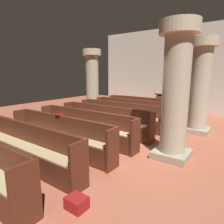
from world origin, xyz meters
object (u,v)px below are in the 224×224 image
at_px(pew_row_0, 143,107).
at_px(pillar_aisle_rear, 176,90).
at_px(pew_row_6, 23,144).
at_px(pew_row_3, 104,119).
at_px(pillar_far_side, 92,81).
at_px(lectern, 159,105).
at_px(pew_row_5, 59,133).
at_px(pew_row_4, 85,125).
at_px(kneeler_box_red, 77,203).
at_px(pew_row_2, 120,114).
at_px(pew_row_1, 133,110).
at_px(pillar_aisle_side, 200,85).
at_px(hymn_book, 60,115).

relative_size(pew_row_0, pillar_aisle_rear, 1.13).
bearing_deg(pew_row_0, pew_row_6, -90.00).
distance_m(pew_row_3, pew_row_6, 3.03).
xyz_separation_m(pillar_far_side, lectern, (2.91, 1.88, -1.24)).
relative_size(pew_row_5, lectern, 3.40).
xyz_separation_m(pew_row_6, pillar_aisle_rear, (2.65, 2.39, 1.19)).
distance_m(pew_row_4, kneeler_box_red, 3.20).
relative_size(pew_row_4, pew_row_5, 1.00).
height_order(pew_row_2, kneeler_box_red, pew_row_2).
relative_size(pew_row_0, pew_row_3, 1.00).
bearing_deg(lectern, pew_row_1, -97.88).
height_order(pew_row_3, pillar_aisle_side, pillar_aisle_side).
distance_m(pew_row_6, pillar_far_side, 6.08).
bearing_deg(kneeler_box_red, pew_row_1, 111.07).
xyz_separation_m(pew_row_2, pew_row_3, (0.00, -1.01, 0.00)).
relative_size(pew_row_3, pillar_aisle_rear, 1.13).
bearing_deg(pew_row_6, kneeler_box_red, -10.06).
distance_m(pew_row_1, lectern, 2.23).
height_order(pew_row_0, pew_row_3, same).
bearing_deg(hymn_book, pillar_far_side, 120.49).
bearing_deg(pew_row_1, pew_row_6, -90.00).
bearing_deg(hymn_book, pew_row_0, 88.30).
bearing_deg(pillar_aisle_side, pew_row_0, 158.78).
xyz_separation_m(pillar_far_side, kneeler_box_red, (4.69, -5.74, -1.60)).
xyz_separation_m(pew_row_1, kneeler_box_red, (2.09, -5.41, -0.41)).
bearing_deg(pillar_aisle_side, pew_row_2, -159.53).
height_order(pew_row_1, pew_row_2, same).
bearing_deg(pillar_aisle_side, pillar_aisle_rear, -90.00).
xyz_separation_m(pew_row_6, lectern, (0.31, 7.26, -0.06)).
height_order(pew_row_0, hymn_book, hymn_book).
height_order(pew_row_2, pillar_aisle_side, pillar_aisle_side).
relative_size(lectern, kneeler_box_red, 3.36).
relative_size(pew_row_4, pillar_far_side, 1.13).
distance_m(pew_row_2, pew_row_3, 1.01).
relative_size(pew_row_6, pillar_aisle_side, 1.13).
height_order(pillar_far_side, lectern, pillar_far_side).
xyz_separation_m(pew_row_0, pillar_aisle_rear, (2.65, -3.66, 1.19)).
xyz_separation_m(pew_row_3, kneeler_box_red, (2.09, -3.40, -0.41)).
distance_m(pew_row_4, pillar_aisle_rear, 2.93).
height_order(hymn_book, kneeler_box_red, hymn_book).
distance_m(pew_row_2, pillar_aisle_side, 3.07).
bearing_deg(pillar_aisle_side, pew_row_5, -123.42).
bearing_deg(pillar_aisle_side, pew_row_6, -117.81).
height_order(pew_row_4, pew_row_6, same).
bearing_deg(pew_row_3, pew_row_5, -90.00).
bearing_deg(pillar_aisle_side, pew_row_1, 179.57).
height_order(pillar_far_side, pillar_aisle_rear, same).
height_order(pillar_aisle_side, kneeler_box_red, pillar_aisle_side).
relative_size(pew_row_5, hymn_book, 18.30).
height_order(pew_row_2, pew_row_6, same).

